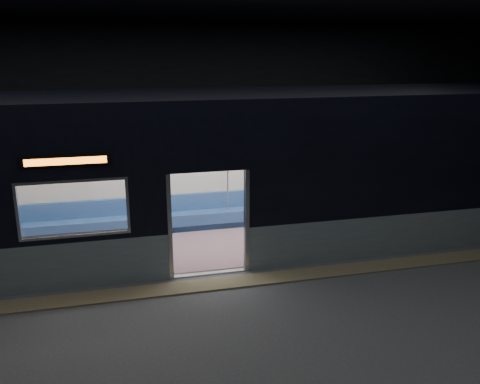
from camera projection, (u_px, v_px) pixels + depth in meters
name	position (u px, v px, depth m)	size (l,w,h in m)	color
station_floor	(221.00, 299.00, 8.90)	(24.00, 14.00, 0.01)	#47494C
station_envelope	(219.00, 86.00, 7.90)	(24.00, 14.00, 5.00)	black
tactile_strip	(215.00, 284.00, 9.40)	(22.80, 0.50, 0.03)	#8C7F59
metro_car	(195.00, 165.00, 10.77)	(18.00, 3.04, 3.35)	#84969E
passenger	(275.00, 194.00, 12.50)	(0.38, 0.64, 1.29)	black
handbag	(279.00, 201.00, 12.34)	(0.25, 0.22, 0.13)	black
transit_map	(288.00, 163.00, 12.69)	(0.99, 0.03, 0.64)	white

